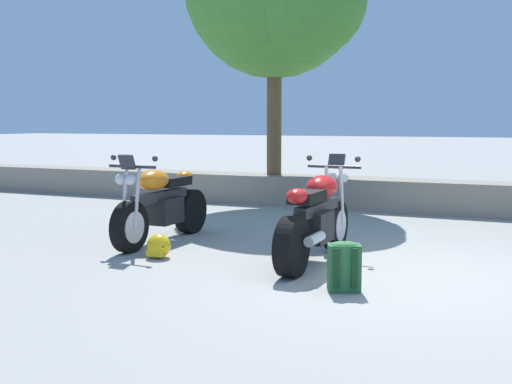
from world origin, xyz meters
The scene contains 6 objects.
ground_plane centered at (0.00, 0.00, 0.00)m, with size 120.00×120.00×0.00m, color gray.
stone_wall centered at (0.00, 4.80, 0.28)m, with size 36.00×0.80×0.55m, color gray.
motorcycle_orange_near_left centered at (-3.31, 0.64, 0.49)m, with size 0.67×2.06×1.18m.
motorcycle_red_centre centered at (-1.11, 0.35, 0.49)m, with size 0.67×2.06×1.18m.
rider_backpack centered at (-0.51, -0.71, 0.24)m, with size 0.35×0.33×0.47m.
rider_helmet centered at (-2.84, -0.18, 0.14)m, with size 0.28×0.28×0.28m.
Camera 1 is at (0.94, -6.17, 1.56)m, focal length 43.32 mm.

